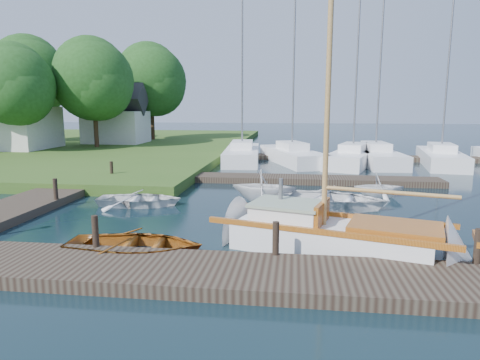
# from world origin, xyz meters

# --- Properties ---
(ground) EXTENTS (160.00, 160.00, 0.00)m
(ground) POSITION_xyz_m (0.00, 0.00, 0.00)
(ground) COLOR black
(ground) RESTS_ON ground
(near_dock) EXTENTS (18.00, 2.20, 0.30)m
(near_dock) POSITION_xyz_m (0.00, -6.00, 0.15)
(near_dock) COLOR #2E2119
(near_dock) RESTS_ON ground
(left_dock) EXTENTS (2.20, 18.00, 0.30)m
(left_dock) POSITION_xyz_m (-8.00, 2.00, 0.15)
(left_dock) COLOR #2E2119
(left_dock) RESTS_ON ground
(far_dock) EXTENTS (14.00, 1.60, 0.30)m
(far_dock) POSITION_xyz_m (2.00, 6.50, 0.15)
(far_dock) COLOR #2E2119
(far_dock) RESTS_ON ground
(pontoon) EXTENTS (30.00, 1.60, 0.30)m
(pontoon) POSITION_xyz_m (10.00, 16.00, 0.15)
(pontoon) COLOR #2E2119
(pontoon) RESTS_ON ground
(mooring_post_1) EXTENTS (0.16, 0.16, 0.80)m
(mooring_post_1) POSITION_xyz_m (-3.00, -5.00, 0.70)
(mooring_post_1) COLOR black
(mooring_post_1) RESTS_ON near_dock
(mooring_post_2) EXTENTS (0.16, 0.16, 0.80)m
(mooring_post_2) POSITION_xyz_m (1.50, -5.00, 0.70)
(mooring_post_2) COLOR black
(mooring_post_2) RESTS_ON near_dock
(mooring_post_3) EXTENTS (0.16, 0.16, 0.80)m
(mooring_post_3) POSITION_xyz_m (6.00, -5.00, 0.70)
(mooring_post_3) COLOR black
(mooring_post_3) RESTS_ON near_dock
(mooring_post_4) EXTENTS (0.16, 0.16, 0.80)m
(mooring_post_4) POSITION_xyz_m (-7.00, 0.00, 0.70)
(mooring_post_4) COLOR black
(mooring_post_4) RESTS_ON left_dock
(mooring_post_5) EXTENTS (0.16, 0.16, 0.80)m
(mooring_post_5) POSITION_xyz_m (-7.00, 5.00, 0.70)
(mooring_post_5) COLOR black
(mooring_post_5) RESTS_ON left_dock
(sailboat) EXTENTS (7.41, 3.87, 9.83)m
(sailboat) POSITION_xyz_m (3.05, -3.66, 0.34)
(sailboat) COLOR white
(sailboat) RESTS_ON ground
(dinghy) EXTENTS (3.60, 2.63, 0.73)m
(dinghy) POSITION_xyz_m (-2.12, -4.65, 0.36)
(dinghy) COLOR #7C360D
(dinghy) RESTS_ON ground
(tender_a) EXTENTS (3.38, 2.55, 0.66)m
(tender_a) POSITION_xyz_m (-3.99, 0.67, 0.33)
(tender_a) COLOR white
(tender_a) RESTS_ON ground
(tender_b) EXTENTS (2.83, 2.52, 1.36)m
(tender_b) POSITION_xyz_m (0.69, 2.17, 0.68)
(tender_b) COLOR white
(tender_b) RESTS_ON ground
(tender_c) EXTENTS (4.71, 3.85, 0.86)m
(tender_c) POSITION_xyz_m (3.28, 1.28, 0.43)
(tender_c) COLOR white
(tender_c) RESTS_ON ground
(tender_d) EXTENTS (2.17, 1.91, 1.08)m
(tender_d) POSITION_xyz_m (5.44, 3.48, 0.54)
(tender_d) COLOR white
(tender_d) RESTS_ON ground
(marina_boat_0) EXTENTS (2.83, 8.31, 10.99)m
(marina_boat_0) POSITION_xyz_m (-1.70, 14.31, 0.57)
(marina_boat_0) COLOR white
(marina_boat_0) RESTS_ON ground
(marina_boat_1) EXTENTS (4.79, 8.02, 11.19)m
(marina_boat_1) POSITION_xyz_m (1.71, 13.91, 0.57)
(marina_boat_1) COLOR white
(marina_boat_1) RESTS_ON ground
(marina_boat_2) EXTENTS (4.45, 7.88, 10.86)m
(marina_boat_2) POSITION_xyz_m (5.62, 13.38, 0.57)
(marina_boat_2) COLOR white
(marina_boat_2) RESTS_ON ground
(marina_boat_3) EXTENTS (2.76, 8.28, 13.11)m
(marina_boat_3) POSITION_xyz_m (7.21, 14.38, 0.59)
(marina_boat_3) COLOR white
(marina_boat_3) RESTS_ON ground
(marina_boat_4) EXTENTS (3.37, 7.97, 11.63)m
(marina_boat_4) POSITION_xyz_m (11.21, 13.95, 0.58)
(marina_boat_4) COLOR white
(marina_boat_4) RESTS_ON ground
(house_a) EXTENTS (6.30, 5.00, 6.29)m
(house_a) POSITION_xyz_m (-20.00, 16.00, 2.96)
(house_a) COLOR white
(house_a) RESTS_ON shore
(house_c) EXTENTS (5.25, 4.00, 5.28)m
(house_c) POSITION_xyz_m (-14.00, 22.00, 2.58)
(house_c) COLOR white
(house_c) RESTS_ON shore
(tree_2) EXTENTS (5.83, 5.75, 7.82)m
(tree_2) POSITION_xyz_m (-18.00, 14.05, 5.25)
(tree_2) COLOR #332114
(tree_2) RESTS_ON shore
(tree_3) EXTENTS (6.41, 6.38, 8.74)m
(tree_3) POSITION_xyz_m (-14.00, 18.05, 5.81)
(tree_3) COLOR #332114
(tree_3) RESTS_ON shore
(tree_4) EXTENTS (7.01, 7.01, 9.66)m
(tree_4) POSITION_xyz_m (-22.00, 22.05, 6.37)
(tree_4) COLOR #332114
(tree_4) RESTS_ON shore
(tree_7) EXTENTS (6.83, 6.83, 9.38)m
(tree_7) POSITION_xyz_m (-12.00, 26.05, 6.20)
(tree_7) COLOR #332114
(tree_7) RESTS_ON shore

